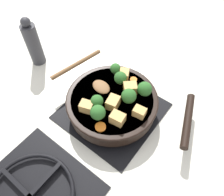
{
  "coord_description": "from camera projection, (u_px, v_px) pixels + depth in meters",
  "views": [
    {
      "loc": [
        -0.26,
        0.33,
        0.64
      ],
      "look_at": [
        0.0,
        0.0,
        0.08
      ],
      "focal_mm": 35.0,
      "sensor_mm": 36.0,
      "label": 1
    }
  ],
  "objects": [
    {
      "name": "carrot_slice_edge_slice",
      "position": [
        100.0,
        127.0,
        0.64
      ],
      "size": [
        0.03,
        0.03,
        0.01
      ],
      "primitive_type": "cylinder",
      "color": "orange",
      "rests_on": "skillet_pan"
    },
    {
      "name": "tofu_cube_near_handle",
      "position": [
        113.0,
        103.0,
        0.67
      ],
      "size": [
        0.04,
        0.05,
        0.03
      ],
      "primitive_type": "cube",
      "rotation": [
        0.0,
        0.0,
        1.79
      ],
      "color": "tan",
      "rests_on": "skillet_pan"
    },
    {
      "name": "skillet_pan",
      "position": [
        113.0,
        102.0,
        0.72
      ],
      "size": [
        0.43,
        0.33,
        0.05
      ],
      "color": "black",
      "rests_on": "front_burner_grate"
    },
    {
      "name": "tofu_cube_front_piece",
      "position": [
        117.0,
        118.0,
        0.64
      ],
      "size": [
        0.05,
        0.04,
        0.03
      ],
      "primitive_type": "cube",
      "rotation": [
        0.0,
        0.0,
        3.27
      ],
      "color": "tan",
      "rests_on": "skillet_pan"
    },
    {
      "name": "tofu_cube_west_chunk",
      "position": [
        140.0,
        112.0,
        0.66
      ],
      "size": [
        0.04,
        0.03,
        0.03
      ],
      "primitive_type": "cube",
      "rotation": [
        0.0,
        0.0,
        0.14
      ],
      "color": "tan",
      "rests_on": "skillet_pan"
    },
    {
      "name": "broccoli_floret_near_spoon",
      "position": [
        120.0,
        78.0,
        0.72
      ],
      "size": [
        0.04,
        0.04,
        0.05
      ],
      "color": "#709956",
      "rests_on": "skillet_pan"
    },
    {
      "name": "ground_plane",
      "position": [
        112.0,
        111.0,
        0.77
      ],
      "size": [
        2.4,
        2.4,
        0.0
      ],
      "primitive_type": "plane",
      "color": "silver"
    },
    {
      "name": "carrot_slice_near_center",
      "position": [
        142.0,
        88.0,
        0.73
      ],
      "size": [
        0.03,
        0.03,
        0.01
      ],
      "primitive_type": "cylinder",
      "color": "orange",
      "rests_on": "skillet_pan"
    },
    {
      "name": "front_burner_grate",
      "position": [
        112.0,
        109.0,
        0.76
      ],
      "size": [
        0.31,
        0.31,
        0.03
      ],
      "color": "black",
      "rests_on": "ground_plane"
    },
    {
      "name": "broccoli_floret_center_top",
      "position": [
        115.0,
        69.0,
        0.75
      ],
      "size": [
        0.04,
        0.04,
        0.04
      ],
      "color": "#709956",
      "rests_on": "skillet_pan"
    },
    {
      "name": "broccoli_floret_north_edge",
      "position": [
        97.0,
        101.0,
        0.67
      ],
      "size": [
        0.04,
        0.04,
        0.05
      ],
      "color": "#709956",
      "rests_on": "skillet_pan"
    },
    {
      "name": "tofu_cube_east_chunk",
      "position": [
        87.0,
        107.0,
        0.67
      ],
      "size": [
        0.05,
        0.04,
        0.03
      ],
      "primitive_type": "cube",
      "rotation": [
        0.0,
        0.0,
        3.47
      ],
      "color": "tan",
      "rests_on": "skillet_pan"
    },
    {
      "name": "wooden_spoon",
      "position": [
        87.0,
        74.0,
        0.76
      ],
      "size": [
        0.2,
        0.21,
        0.02
      ],
      "color": "brown",
      "rests_on": "skillet_pan"
    },
    {
      "name": "carrot_slice_orange_thin",
      "position": [
        133.0,
        80.0,
        0.75
      ],
      "size": [
        0.02,
        0.02,
        0.01
      ],
      "primitive_type": "cylinder",
      "color": "orange",
      "rests_on": "skillet_pan"
    },
    {
      "name": "broccoli_floret_west_rim",
      "position": [
        145.0,
        89.0,
        0.69
      ],
      "size": [
        0.05,
        0.05,
        0.05
      ],
      "color": "#709956",
      "rests_on": "skillet_pan"
    },
    {
      "name": "pepper_mill",
      "position": [
        33.0,
        43.0,
        0.84
      ],
      "size": [
        0.06,
        0.06,
        0.21
      ],
      "color": "#333338",
      "rests_on": "ground_plane"
    },
    {
      "name": "broccoli_floret_south_cluster",
      "position": [
        98.0,
        113.0,
        0.64
      ],
      "size": [
        0.05,
        0.05,
        0.05
      ],
      "color": "#709956",
      "rests_on": "skillet_pan"
    },
    {
      "name": "broccoli_floret_east_rim",
      "position": [
        129.0,
        96.0,
        0.67
      ],
      "size": [
        0.05,
        0.05,
        0.05
      ],
      "color": "#709956",
      "rests_on": "skillet_pan"
    },
    {
      "name": "tofu_cube_back_piece",
      "position": [
        130.0,
        88.0,
        0.71
      ],
      "size": [
        0.05,
        0.05,
        0.03
      ],
      "primitive_type": "cube",
      "rotation": [
        0.0,
        0.0,
        3.9
      ],
      "color": "tan",
      "rests_on": "skillet_pan"
    },
    {
      "name": "tofu_cube_center_large",
      "position": [
        124.0,
        75.0,
        0.75
      ],
      "size": [
        0.05,
        0.05,
        0.03
      ],
      "primitive_type": "cube",
      "rotation": [
        0.0,
        0.0,
        2.07
      ],
      "color": "tan",
      "rests_on": "skillet_pan"
    }
  ]
}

